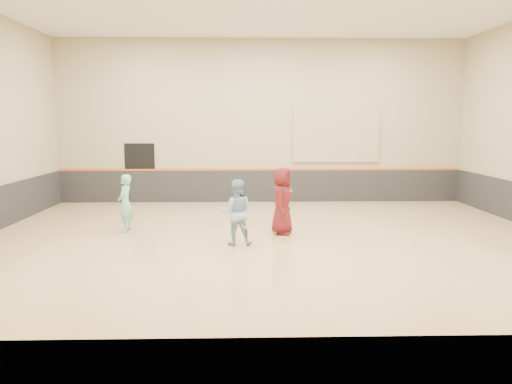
{
  "coord_description": "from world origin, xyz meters",
  "views": [
    {
      "loc": [
        -0.67,
        -12.58,
        2.96
      ],
      "look_at": [
        -0.33,
        0.4,
        1.15
      ],
      "focal_mm": 35.0,
      "sensor_mm": 36.0,
      "label": 1
    }
  ],
  "objects_px": {
    "girl": "(125,203)",
    "spare_racket": "(236,221)",
    "instructor": "(236,212)",
    "young_man": "(282,201)"
  },
  "relations": [
    {
      "from": "young_man",
      "to": "spare_racket",
      "type": "xyz_separation_m",
      "value": [
        -1.26,
        1.36,
        -0.81
      ]
    },
    {
      "from": "girl",
      "to": "spare_racket",
      "type": "xyz_separation_m",
      "value": [
        3.0,
        0.95,
        -0.7
      ]
    },
    {
      "from": "girl",
      "to": "instructor",
      "type": "relative_size",
      "value": 0.98
    },
    {
      "from": "girl",
      "to": "spare_racket",
      "type": "relative_size",
      "value": 2.19
    },
    {
      "from": "girl",
      "to": "instructor",
      "type": "bearing_deg",
      "value": 69.78
    },
    {
      "from": "young_man",
      "to": "girl",
      "type": "bearing_deg",
      "value": 98.85
    },
    {
      "from": "instructor",
      "to": "young_man",
      "type": "xyz_separation_m",
      "value": [
        1.2,
        1.16,
        0.09
      ]
    },
    {
      "from": "girl",
      "to": "spare_racket",
      "type": "bearing_deg",
      "value": 114.6
    },
    {
      "from": "spare_racket",
      "to": "young_man",
      "type": "bearing_deg",
      "value": -47.16
    },
    {
      "from": "young_man",
      "to": "spare_racket",
      "type": "bearing_deg",
      "value": 57.14
    }
  ]
}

